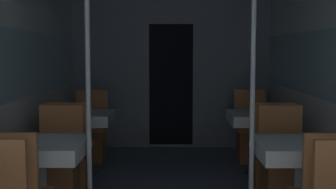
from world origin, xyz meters
TOP-DOWN VIEW (x-y plane):
  - bulkhead_far at (0.00, 5.76)m, footprint 2.89×0.09m
  - dining_table_left_1 at (-1.04, 2.52)m, footprint 0.71×0.71m
  - chair_left_far_1 at (-1.04, 3.11)m, footprint 0.41×0.41m
  - support_pole_left_1 at (-0.64, 2.52)m, footprint 0.04×0.04m
  - dining_table_left_2 at (-1.04, 4.25)m, footprint 0.71×0.71m
  - chair_left_near_2 at (-1.04, 3.66)m, footprint 0.41×0.41m
  - chair_left_far_2 at (-1.04, 4.84)m, footprint 0.41×0.41m
  - dining_table_right_1 at (1.04, 2.52)m, footprint 0.71×0.71m
  - chair_right_far_1 at (1.04, 3.11)m, footprint 0.41×0.41m
  - support_pole_right_1 at (0.64, 2.52)m, footprint 0.04×0.04m
  - dining_table_right_2 at (1.04, 4.25)m, footprint 0.71×0.71m
  - chair_right_near_2 at (1.04, 3.66)m, footprint 0.41×0.41m
  - chair_right_far_2 at (1.04, 4.84)m, footprint 0.41×0.41m

SIDE VIEW (x-z plane):
  - chair_left_far_1 at x=-1.04m, z-range -0.17..0.75m
  - chair_left_near_2 at x=-1.04m, z-range -0.17..0.75m
  - chair_left_far_2 at x=-1.04m, z-range -0.17..0.75m
  - chair_right_far_1 at x=1.04m, z-range -0.17..0.75m
  - chair_right_near_2 at x=1.04m, z-range -0.17..0.75m
  - chair_right_far_2 at x=1.04m, z-range -0.17..0.75m
  - dining_table_left_1 at x=-1.04m, z-range 0.26..0.97m
  - dining_table_left_2 at x=-1.04m, z-range 0.26..0.97m
  - dining_table_right_1 at x=1.04m, z-range 0.26..0.97m
  - dining_table_right_2 at x=1.04m, z-range 0.26..0.97m
  - bulkhead_far at x=0.00m, z-range 0.00..2.20m
  - support_pole_left_1 at x=-0.64m, z-range 0.00..2.21m
  - support_pole_right_1 at x=0.64m, z-range 0.00..2.21m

